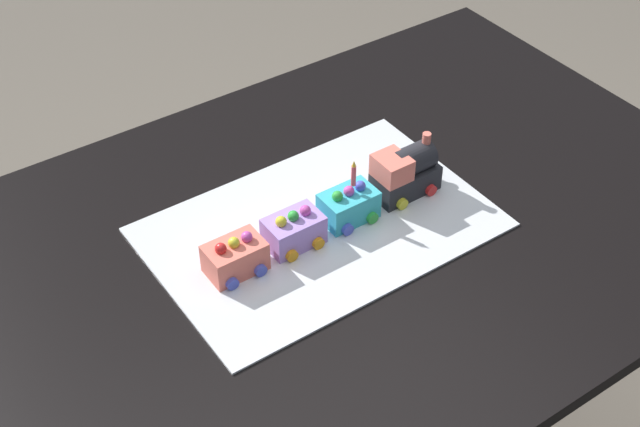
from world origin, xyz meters
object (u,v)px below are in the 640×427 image
object	(u,v)px
cake_locomotive	(405,172)
cake_car_hopper_turquoise	(349,205)
dining_table	(360,264)
cake_car_tanker_coral	(235,257)
birthday_candle	(354,173)
cake_car_gondola_lavender	(294,230)

from	to	relation	value
cake_locomotive	cake_car_hopper_turquoise	size ratio (longest dim) A/B	1.40
dining_table	cake_locomotive	size ratio (longest dim) A/B	10.00
cake_car_tanker_coral	birthday_candle	size ratio (longest dim) A/B	1.86
dining_table	cake_car_gondola_lavender	size ratio (longest dim) A/B	14.00
cake_locomotive	birthday_candle	xyz separation A→B (m)	(0.12, 0.00, 0.05)
dining_table	cake_locomotive	xyz separation A→B (m)	(-0.11, -0.02, 0.16)
cake_car_hopper_turquoise	cake_car_gondola_lavender	size ratio (longest dim) A/B	1.00
cake_car_hopper_turquoise	cake_car_tanker_coral	size ratio (longest dim) A/B	1.00
cake_car_tanker_coral	birthday_candle	distance (m)	0.25
dining_table	cake_car_hopper_turquoise	xyz separation A→B (m)	(0.02, -0.02, 0.14)
cake_car_gondola_lavender	cake_car_hopper_turquoise	bearing A→B (deg)	180.00
cake_locomotive	cake_car_tanker_coral	xyz separation A→B (m)	(0.36, -0.00, -0.02)
dining_table	cake_car_tanker_coral	size ratio (longest dim) A/B	14.00
cake_car_gondola_lavender	cake_car_tanker_coral	size ratio (longest dim) A/B	1.00
dining_table	cake_car_hopper_turquoise	bearing A→B (deg)	-48.98
cake_car_tanker_coral	cake_car_hopper_turquoise	bearing A→B (deg)	180.00
cake_car_tanker_coral	dining_table	bearing A→B (deg)	175.79
dining_table	cake_car_gondola_lavender	distance (m)	0.20
dining_table	cake_car_tanker_coral	xyz separation A→B (m)	(0.25, -0.02, 0.14)
cake_car_gondola_lavender	dining_table	bearing A→B (deg)	172.12
cake_car_tanker_coral	cake_car_gondola_lavender	bearing A→B (deg)	180.00
cake_car_hopper_turquoise	cake_car_gondola_lavender	world-z (taller)	same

